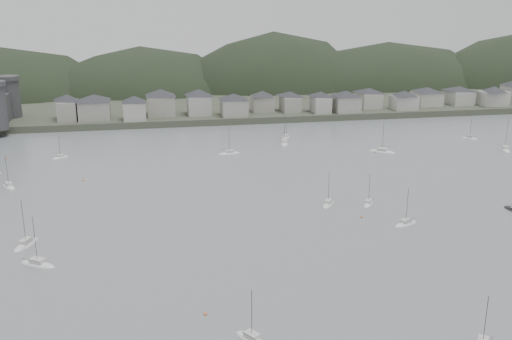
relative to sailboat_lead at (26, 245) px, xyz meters
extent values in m
plane|color=slate|center=(58.91, -45.17, -0.17)|extent=(900.00, 900.00, 0.00)
cube|color=#383D2D|center=(58.91, 249.83, 1.33)|extent=(900.00, 250.00, 3.00)
ellipsoid|color=black|center=(-51.95, 226.77, -10.32)|extent=(138.98, 92.48, 81.13)
ellipsoid|color=black|center=(26.62, 227.70, -10.14)|extent=(132.08, 90.41, 79.74)
ellipsoid|color=black|center=(109.56, 227.77, -12.85)|extent=(133.88, 88.37, 101.41)
ellipsoid|color=black|center=(184.86, 222.74, -10.49)|extent=(165.81, 81.78, 82.55)
cylinder|color=#343437|center=(-33.09, 148.83, 11.33)|extent=(10.00, 10.00, 17.00)
cube|color=#343437|center=(-33.09, 134.83, 8.83)|extent=(3.50, 30.00, 12.00)
cube|color=gray|center=(-6.09, 136.80, 7.12)|extent=(8.34, 12.91, 8.59)
pyramid|color=#2A2A2F|center=(-6.09, 136.80, 12.92)|extent=(15.78, 15.78, 3.01)
cube|color=gray|center=(5.59, 136.16, 7.01)|extent=(13.68, 13.35, 8.36)
pyramid|color=#2A2A2F|center=(5.59, 136.16, 12.65)|extent=(20.07, 20.07, 2.93)
cube|color=#B7B3AB|center=(23.34, 130.85, 6.87)|extent=(9.78, 10.20, 8.08)
pyramid|color=#2A2A2F|center=(23.34, 130.85, 12.32)|extent=(14.83, 14.83, 2.83)
cube|color=gray|center=(35.40, 140.48, 7.37)|extent=(12.59, 13.33, 9.09)
pyramid|color=#2A2A2F|center=(35.40, 140.48, 13.51)|extent=(19.24, 19.24, 3.18)
cube|color=#B7B3AB|center=(53.17, 138.94, 7.26)|extent=(10.74, 12.17, 8.87)
pyramid|color=#2A2A2F|center=(53.17, 138.94, 13.25)|extent=(17.01, 17.01, 3.10)
cube|color=gray|center=(68.84, 132.36, 6.67)|extent=(11.63, 12.09, 7.69)
pyramid|color=#2A2A2F|center=(68.84, 132.36, 11.86)|extent=(17.61, 17.61, 2.69)
cube|color=gray|center=(84.17, 141.03, 6.55)|extent=(10.37, 9.35, 7.44)
pyramid|color=#2A2A2F|center=(84.17, 141.03, 11.57)|extent=(14.65, 14.65, 2.60)
cube|color=gray|center=(97.54, 138.63, 6.44)|extent=(8.24, 12.20, 7.22)
pyramid|color=#2A2A2F|center=(97.54, 138.63, 11.31)|extent=(15.17, 15.17, 2.53)
cube|color=#B7B3AB|center=(111.41, 133.38, 6.56)|extent=(8.06, 10.91, 7.46)
pyramid|color=#2A2A2F|center=(111.41, 133.38, 11.59)|extent=(14.08, 14.08, 2.61)
cube|color=gray|center=(123.73, 131.89, 6.66)|extent=(11.73, 11.78, 7.66)
pyramid|color=#2A2A2F|center=(123.73, 131.89, 11.83)|extent=(17.46, 17.46, 2.68)
cube|color=#B7B3AB|center=(139.55, 141.74, 6.49)|extent=(10.19, 13.02, 7.33)
pyramid|color=#2A2A2F|center=(139.55, 141.74, 11.44)|extent=(17.23, 17.23, 2.57)
cube|color=#B7B3AB|center=(154.46, 132.90, 6.26)|extent=(11.70, 9.81, 6.88)
pyramid|color=#2A2A2F|center=(154.46, 132.90, 10.90)|extent=(15.97, 15.97, 2.41)
cube|color=#B7B3AB|center=(171.32, 141.74, 6.33)|extent=(12.83, 12.48, 7.00)
pyramid|color=#2A2A2F|center=(171.32, 141.74, 11.05)|extent=(18.79, 18.79, 2.45)
cube|color=#B7B3AB|center=(189.64, 142.26, 6.31)|extent=(11.07, 13.50, 6.97)
pyramid|color=#2A2A2F|center=(189.64, 142.26, 11.01)|extent=(18.25, 18.25, 2.44)
cube|color=#B7B3AB|center=(204.93, 134.56, 6.49)|extent=(13.75, 9.12, 7.34)
pyramid|color=#2A2A2F|center=(204.93, 134.56, 11.45)|extent=(16.97, 16.97, 2.57)
ellipsoid|color=silver|center=(0.00, 0.00, -0.12)|extent=(5.95, 8.97, 1.72)
cube|color=beige|center=(0.00, 0.00, 1.04)|extent=(2.93, 3.51, 0.70)
cylinder|color=#3F3F42|center=(0.00, 0.00, 5.39)|extent=(0.12, 0.12, 10.73)
cylinder|color=#3F3F42|center=(0.62, -1.42, 1.59)|extent=(1.64, 3.58, 0.10)
ellipsoid|color=silver|center=(75.58, 12.83, -0.12)|extent=(6.07, 7.61, 1.50)
cube|color=beige|center=(75.58, 12.83, 0.93)|extent=(2.81, 3.10, 0.70)
cylinder|color=#3F3F42|center=(75.58, 12.83, 4.71)|extent=(0.12, 0.12, 9.37)
cylinder|color=#3F3F42|center=(76.31, 11.69, 1.48)|extent=(1.91, 2.89, 0.10)
ellipsoid|color=silver|center=(57.49, 72.95, -0.12)|extent=(8.83, 3.96, 1.70)
cube|color=beige|center=(57.49, 72.95, 1.03)|extent=(3.23, 2.30, 0.70)
cylinder|color=#3F3F42|center=(57.49, 72.95, 5.35)|extent=(0.12, 0.12, 10.65)
cylinder|color=#3F3F42|center=(55.97, 73.18, 1.58)|extent=(3.80, 0.67, 0.10)
ellipsoid|color=silver|center=(-13.27, 46.51, -0.12)|extent=(5.93, 7.98, 1.55)
cube|color=beige|center=(-13.27, 46.51, 0.95)|extent=(2.81, 3.20, 0.70)
cylinder|color=#3F3F42|center=(-13.27, 46.51, 4.87)|extent=(0.12, 0.12, 9.69)
cylinder|color=#3F3F42|center=(-13.95, 45.29, 1.50)|extent=(1.78, 3.10, 0.10)
ellipsoid|color=silver|center=(-2.62, 79.08, -0.12)|extent=(6.31, 5.88, 1.31)
cube|color=beige|center=(-2.62, 79.08, 0.83)|extent=(2.67, 2.59, 0.70)
cylinder|color=#3F3F42|center=(-2.62, 79.08, 4.12)|extent=(0.12, 0.12, 8.18)
cylinder|color=#3F3F42|center=(-3.51, 79.86, 1.38)|extent=(2.28, 2.01, 0.10)
ellipsoid|color=silver|center=(86.51, 10.92, -0.12)|extent=(5.63, 6.69, 1.34)
cube|color=beige|center=(86.51, 10.92, 0.85)|extent=(2.56, 2.76, 0.70)
cylinder|color=#3F3F42|center=(86.51, 10.92, 4.21)|extent=(0.12, 0.12, 8.37)
cylinder|color=#3F3F42|center=(87.21, 9.94, 1.40)|extent=(1.83, 2.51, 0.10)
ellipsoid|color=silver|center=(113.59, 64.26, -0.12)|extent=(9.95, 8.66, 2.01)
cube|color=beige|center=(113.59, 64.26, 1.18)|extent=(4.14, 3.90, 0.70)
cylinder|color=#3F3F42|center=(113.59, 64.26, 6.31)|extent=(0.12, 0.12, 12.57)
cylinder|color=#3F3F42|center=(115.02, 65.36, 1.73)|extent=(3.66, 2.83, 0.10)
ellipsoid|color=silver|center=(160.38, 58.35, -0.12)|extent=(5.85, 9.82, 1.87)
cube|color=beige|center=(160.38, 58.35, 1.11)|extent=(3.00, 3.76, 0.70)
cylinder|color=#3F3F42|center=(160.38, 58.35, 5.87)|extent=(0.12, 0.12, 11.69)
cylinder|color=#3F3F42|center=(159.84, 59.95, 1.66)|extent=(1.45, 4.02, 0.10)
ellipsoid|color=silver|center=(84.66, 95.04, -0.12)|extent=(5.71, 6.46, 1.31)
cube|color=beige|center=(84.66, 95.04, 0.83)|extent=(2.56, 2.70, 0.70)
cylinder|color=#3F3F42|center=(84.66, 95.04, 4.13)|extent=(0.12, 0.12, 8.21)
cylinder|color=#3F3F42|center=(83.93, 95.96, 1.38)|extent=(1.91, 2.38, 0.10)
ellipsoid|color=silver|center=(42.89, -47.11, -0.12)|extent=(5.77, 7.09, 1.40)
cube|color=beige|center=(42.89, -47.11, 0.88)|extent=(2.65, 2.90, 0.70)
cylinder|color=#3F3F42|center=(42.89, -47.11, 4.42)|extent=(0.12, 0.12, 8.78)
cylinder|color=#3F3F42|center=(42.19, -48.16, 1.43)|extent=(1.84, 2.68, 0.10)
ellipsoid|color=silver|center=(158.06, 78.54, -0.12)|extent=(6.30, 5.88, 1.31)
cube|color=beige|center=(158.06, 78.54, 0.83)|extent=(2.67, 2.59, 0.70)
cylinder|color=#3F3F42|center=(158.06, 78.54, 4.12)|extent=(0.12, 0.12, 8.18)
cylinder|color=#3F3F42|center=(157.17, 77.77, 1.38)|extent=(2.28, 2.01, 0.10)
cylinder|color=#3F3F42|center=(78.43, -55.94, 4.37)|extent=(0.12, 0.12, 8.69)
ellipsoid|color=silver|center=(4.32, -11.30, -0.12)|extent=(8.69, 6.80, 1.71)
cube|color=beige|center=(4.32, -11.30, 1.03)|extent=(3.53, 3.16, 0.70)
cylinder|color=#3F3F42|center=(4.32, -11.30, 5.36)|extent=(0.12, 0.12, 10.66)
cylinder|color=#3F3F42|center=(3.01, -12.11, 1.58)|extent=(3.32, 2.10, 0.10)
ellipsoid|color=silver|center=(81.13, 84.44, -0.12)|extent=(4.94, 9.69, 1.85)
cube|color=beige|center=(81.13, 84.44, 1.10)|extent=(2.70, 3.61, 0.70)
cylinder|color=#3F3F42|center=(81.13, 84.44, 5.82)|extent=(0.12, 0.12, 11.58)
cylinder|color=#3F3F42|center=(80.76, 86.07, 1.65)|extent=(1.02, 4.09, 0.10)
ellipsoid|color=silver|center=(89.83, -4.97, -0.12)|extent=(7.68, 4.91, 1.47)
cube|color=beige|center=(89.83, -4.97, 0.91)|extent=(2.98, 2.45, 0.70)
cylinder|color=#3F3F42|center=(89.83, -4.97, 4.61)|extent=(0.12, 0.12, 9.16)
cylinder|color=#3F3F42|center=(91.05, -5.47, 1.46)|extent=(3.10, 1.32, 0.10)
sphere|color=#C77142|center=(-20.92, 81.40, -0.02)|extent=(0.70, 0.70, 0.70)
sphere|color=#C77142|center=(8.00, 48.96, -0.02)|extent=(0.70, 0.70, 0.70)
sphere|color=#C77142|center=(36.46, -37.70, -0.02)|extent=(0.70, 0.70, 0.70)
sphere|color=#C77142|center=(110.86, 64.66, -0.02)|extent=(0.70, 0.70, 0.70)
sphere|color=#C77142|center=(81.03, 1.99, -0.02)|extent=(0.70, 0.70, 0.70)
camera|label=1|loc=(28.03, -125.26, 51.44)|focal=39.49mm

